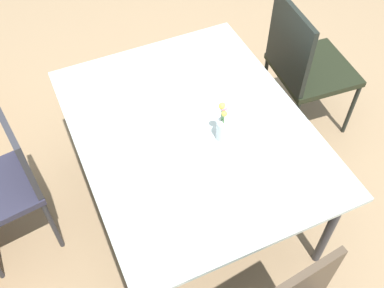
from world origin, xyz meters
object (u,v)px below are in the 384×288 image
(chair_near_right, at_px, (304,63))
(dining_table, at_px, (192,134))
(chair_far_side, at_px, (6,180))
(flower_vase, at_px, (223,126))

(chair_near_right, bearing_deg, dining_table, -65.81)
(dining_table, relative_size, chair_far_side, 1.59)
(chair_far_side, bearing_deg, dining_table, -110.00)
(dining_table, xyz_separation_m, flower_vase, (-0.12, -0.12, 0.13))
(dining_table, height_order, chair_far_side, chair_far_side)
(dining_table, relative_size, chair_near_right, 1.50)
(chair_far_side, distance_m, flower_vase, 1.16)
(chair_near_right, relative_size, chair_far_side, 1.06)
(dining_table, bearing_deg, chair_near_right, -70.35)
(chair_near_right, height_order, chair_far_side, chair_near_right)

